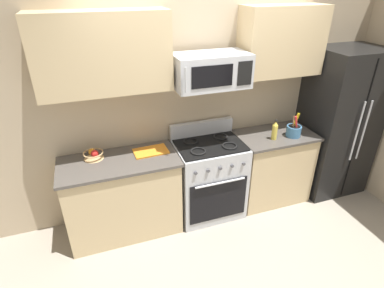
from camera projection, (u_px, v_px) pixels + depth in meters
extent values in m
plane|color=gray|center=(229.00, 245.00, 3.36)|extent=(16.00, 16.00, 0.00)
cube|color=tan|center=(199.00, 101.00, 3.56)|extent=(8.00, 0.10, 2.60)
cube|color=tan|center=(123.00, 198.00, 3.38)|extent=(1.17, 0.54, 0.88)
cube|color=#4C4742|center=(119.00, 162.00, 3.16)|extent=(1.21, 0.58, 0.03)
cube|color=#B2B5BA|center=(209.00, 179.00, 3.66)|extent=(0.76, 0.58, 0.91)
cube|color=black|center=(218.00, 201.00, 3.46)|extent=(0.67, 0.01, 0.51)
cylinder|color=#B2B5BA|center=(220.00, 183.00, 3.31)|extent=(0.57, 0.02, 0.02)
cube|color=black|center=(210.00, 145.00, 3.44)|extent=(0.73, 0.52, 0.02)
cube|color=#B2B5BA|center=(202.00, 129.00, 3.62)|extent=(0.76, 0.06, 0.18)
torus|color=black|center=(198.00, 151.00, 3.28)|extent=(0.17, 0.17, 0.02)
torus|color=black|center=(230.00, 146.00, 3.38)|extent=(0.17, 0.17, 0.02)
torus|color=black|center=(191.00, 141.00, 3.48)|extent=(0.17, 0.17, 0.02)
torus|color=black|center=(220.00, 136.00, 3.59)|extent=(0.17, 0.17, 0.02)
cylinder|color=#4C4C51|center=(196.00, 173.00, 3.17)|extent=(0.04, 0.02, 0.04)
cylinder|color=#4C4C51|center=(208.00, 171.00, 3.21)|extent=(0.04, 0.02, 0.04)
cylinder|color=#4C4C51|center=(220.00, 168.00, 3.25)|extent=(0.04, 0.02, 0.04)
cylinder|color=#4C4C51|center=(232.00, 166.00, 3.29)|extent=(0.04, 0.02, 0.04)
cylinder|color=#4C4C51|center=(244.00, 164.00, 3.33)|extent=(0.04, 0.02, 0.04)
cube|color=tan|center=(271.00, 168.00, 3.91)|extent=(0.88, 0.54, 0.88)
cube|color=#4C4742|center=(276.00, 135.00, 3.70)|extent=(0.92, 0.58, 0.03)
cube|color=black|center=(338.00, 123.00, 3.93)|extent=(0.81, 0.65, 1.86)
cube|color=black|center=(358.00, 134.00, 3.65)|extent=(0.01, 0.01, 1.76)
cylinder|color=#B2B5BA|center=(357.00, 132.00, 3.59)|extent=(0.02, 0.02, 0.74)
cylinder|color=#B2B5BA|center=(364.00, 131.00, 3.62)|extent=(0.02, 0.02, 0.74)
cube|color=#B2B5BA|center=(211.00, 70.00, 3.08)|extent=(0.75, 0.40, 0.33)
cube|color=black|center=(212.00, 77.00, 2.89)|extent=(0.41, 0.01, 0.21)
cube|color=black|center=(245.00, 73.00, 2.99)|extent=(0.15, 0.01, 0.23)
cylinder|color=#B2B5BA|center=(186.00, 80.00, 2.79)|extent=(0.02, 0.02, 0.23)
cube|color=tan|center=(103.00, 53.00, 2.78)|extent=(1.20, 0.34, 0.72)
cube|color=tan|center=(282.00, 41.00, 3.32)|extent=(0.91, 0.34, 0.72)
cylinder|color=teal|center=(294.00, 131.00, 3.62)|extent=(0.17, 0.17, 0.13)
cylinder|color=black|center=(294.00, 130.00, 3.62)|extent=(0.14, 0.14, 0.11)
cylinder|color=red|center=(296.00, 126.00, 3.56)|extent=(0.08, 0.03, 0.24)
cylinder|color=yellow|center=(294.00, 123.00, 3.59)|extent=(0.08, 0.04, 0.26)
cylinder|color=yellow|center=(296.00, 123.00, 3.58)|extent=(0.02, 0.07, 0.27)
cylinder|color=olive|center=(293.00, 126.00, 3.57)|extent=(0.02, 0.05, 0.23)
cone|color=tan|center=(94.00, 156.00, 3.18)|extent=(0.20, 0.20, 0.06)
torus|color=tan|center=(93.00, 153.00, 3.17)|extent=(0.20, 0.20, 0.01)
sphere|color=red|center=(95.00, 154.00, 3.16)|extent=(0.08, 0.08, 0.08)
sphere|color=orange|center=(92.00, 152.00, 3.20)|extent=(0.07, 0.07, 0.07)
cube|color=orange|center=(151.00, 151.00, 3.31)|extent=(0.37, 0.24, 0.02)
cylinder|color=gold|center=(274.00, 132.00, 3.54)|extent=(0.06, 0.06, 0.17)
cone|color=gold|center=(276.00, 123.00, 3.49)|extent=(0.06, 0.06, 0.05)
cylinder|color=black|center=(276.00, 121.00, 3.47)|extent=(0.02, 0.02, 0.01)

